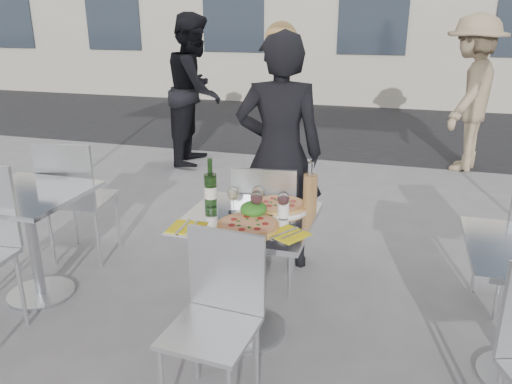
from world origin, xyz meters
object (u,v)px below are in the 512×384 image
(woman_diner, at_px, (279,154))
(napkin_right, at_px, (288,234))
(side_table_left, at_px, (30,223))
(pedestrian_a, at_px, (195,90))
(sugar_shaker, at_px, (283,209))
(pizza_far, at_px, (280,205))
(carafe, at_px, (310,192))
(wineglass_white_b, at_px, (258,194))
(side_chair_lfar, at_px, (75,192))
(main_table, at_px, (249,251))
(salad_plate, at_px, (254,210))
(chair_near, at_px, (218,307))
(napkin_left, at_px, (187,227))
(chair_far, at_px, (265,218))
(pizza_near, at_px, (248,225))
(wineglass_white_a, at_px, (233,194))
(wineglass_red_b, at_px, (283,200))
(wine_bottle, at_px, (211,188))
(wineglass_red_a, at_px, (256,199))

(woman_diner, bearing_deg, napkin_right, 93.43)
(side_table_left, height_order, pedestrian_a, pedestrian_a)
(woman_diner, height_order, sugar_shaker, woman_diner)
(napkin_right, bearing_deg, side_table_left, -154.44)
(pizza_far, height_order, carafe, carafe)
(wineglass_white_b, bearing_deg, side_chair_lfar, 164.70)
(main_table, distance_m, pedestrian_a, 3.92)
(salad_plate, height_order, sugar_shaker, sugar_shaker)
(main_table, relative_size, chair_near, 0.87)
(woman_diner, xyz_separation_m, napkin_left, (-0.21, -1.18, -0.12))
(carafe, xyz_separation_m, wineglass_white_b, (-0.29, -0.09, -0.01))
(pedestrian_a, distance_m, pizza_far, 3.80)
(chair_far, xyz_separation_m, side_chair_lfar, (-1.49, 0.02, 0.03))
(salad_plate, bearing_deg, wineglass_white_b, 89.11)
(wineglass_white_b, bearing_deg, pizza_near, -86.50)
(side_chair_lfar, relative_size, salad_plate, 4.39)
(chair_near, distance_m, napkin_left, 0.50)
(wineglass_white_a, bearing_deg, wineglass_red_b, -1.26)
(side_table_left, bearing_deg, sugar_shaker, 1.81)
(chair_far, relative_size, napkin_right, 3.70)
(pizza_near, xyz_separation_m, wine_bottle, (-0.30, 0.23, 0.10))
(napkin_left, bearing_deg, carafe, 33.32)
(woman_diner, bearing_deg, main_table, 80.71)
(pizza_far, relative_size, wineglass_red_a, 2.16)
(napkin_left, bearing_deg, side_chair_lfar, 146.21)
(side_table_left, distance_m, side_chair_lfar, 0.53)
(wine_bottle, bearing_deg, wineglass_red_a, -15.38)
(salad_plate, distance_m, napkin_right, 0.31)
(pedestrian_a, xyz_separation_m, sugar_shaker, (1.98, -3.41, -0.14))
(chair_far, height_order, wineglass_red_a, chair_far)
(wine_bottle, bearing_deg, pizza_far, 13.27)
(woman_diner, height_order, wine_bottle, woman_diner)
(sugar_shaker, distance_m, wineglass_red_a, 0.16)
(side_table_left, relative_size, chair_far, 0.82)
(salad_plate, relative_size, sugar_shaker, 2.06)
(carafe, bearing_deg, chair_far, 137.68)
(pedestrian_a, distance_m, wineglass_red_a, 3.91)
(side_chair_lfar, bearing_deg, wineglass_white_a, 152.88)
(side_table_left, bearing_deg, wineglass_white_b, 3.86)
(woman_diner, relative_size, wineglass_white_b, 11.04)
(main_table, relative_size, side_table_left, 1.00)
(chair_near, relative_size, carafe, 2.98)
(chair_near, xyz_separation_m, pedestrian_a, (-1.82, 4.02, 0.43))
(salad_plate, bearing_deg, napkin_right, -37.45)
(chair_far, bearing_deg, sugar_shaker, 107.48)
(wineglass_red_b, xyz_separation_m, napkin_right, (0.08, -0.20, -0.11))
(chair_near, xyz_separation_m, carafe, (0.29, 0.75, 0.36))
(wine_bottle, bearing_deg, chair_near, -66.59)
(main_table, distance_m, wineglass_red_a, 0.32)
(sugar_shaker, bearing_deg, wineglass_white_a, -178.78)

